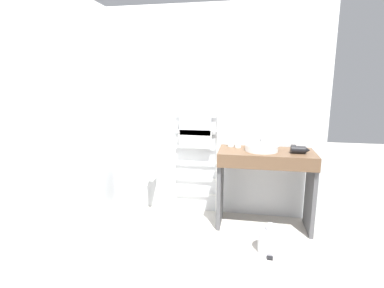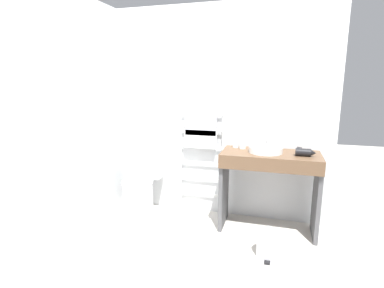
{
  "view_description": "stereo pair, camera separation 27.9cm",
  "coord_description": "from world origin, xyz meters",
  "px_view_note": "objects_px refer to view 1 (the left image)",
  "views": [
    {
      "loc": [
        0.44,
        -2.08,
        1.54
      ],
      "look_at": [
        -0.06,
        0.61,
        0.96
      ],
      "focal_mm": 28.0,
      "sensor_mm": 36.0,
      "label": 1
    },
    {
      "loc": [
        0.71,
        -2.01,
        1.54
      ],
      "look_at": [
        -0.06,
        0.61,
        0.96
      ],
      "focal_mm": 28.0,
      "sensor_mm": 36.0,
      "label": 2
    }
  ],
  "objects_px": {
    "cup_near_edge": "(238,143)",
    "hair_dryer": "(299,150)",
    "toilet": "(135,188)",
    "trash_bin": "(270,240)",
    "sink_basin": "(262,148)",
    "cup_near_wall": "(231,142)",
    "towel_radiator": "(195,140)"
  },
  "relations": [
    {
      "from": "hair_dryer",
      "to": "trash_bin",
      "type": "relative_size",
      "value": 0.64
    },
    {
      "from": "cup_near_edge",
      "to": "sink_basin",
      "type": "bearing_deg",
      "value": -24.87
    },
    {
      "from": "toilet",
      "to": "towel_radiator",
      "type": "bearing_deg",
      "value": 19.55
    },
    {
      "from": "toilet",
      "to": "towel_radiator",
      "type": "height_order",
      "value": "towel_radiator"
    },
    {
      "from": "toilet",
      "to": "cup_near_edge",
      "type": "distance_m",
      "value": 1.28
    },
    {
      "from": "trash_bin",
      "to": "sink_basin",
      "type": "bearing_deg",
      "value": 99.53
    },
    {
      "from": "sink_basin",
      "to": "hair_dryer",
      "type": "bearing_deg",
      "value": -6.59
    },
    {
      "from": "cup_near_edge",
      "to": "cup_near_wall",
      "type": "bearing_deg",
      "value": 153.11
    },
    {
      "from": "towel_radiator",
      "to": "trash_bin",
      "type": "relative_size",
      "value": 4.2
    },
    {
      "from": "hair_dryer",
      "to": "trash_bin",
      "type": "bearing_deg",
      "value": -120.27
    },
    {
      "from": "towel_radiator",
      "to": "sink_basin",
      "type": "height_order",
      "value": "towel_radiator"
    },
    {
      "from": "cup_near_edge",
      "to": "hair_dryer",
      "type": "xyz_separation_m",
      "value": [
        0.61,
        -0.16,
        -0.02
      ]
    },
    {
      "from": "toilet",
      "to": "cup_near_wall",
      "type": "xyz_separation_m",
      "value": [
        1.07,
        0.17,
        0.54
      ]
    },
    {
      "from": "cup_near_wall",
      "to": "hair_dryer",
      "type": "distance_m",
      "value": 0.71
    },
    {
      "from": "sink_basin",
      "to": "towel_radiator",
      "type": "bearing_deg",
      "value": 163.21
    },
    {
      "from": "cup_near_wall",
      "to": "cup_near_edge",
      "type": "height_order",
      "value": "cup_near_edge"
    },
    {
      "from": "toilet",
      "to": "hair_dryer",
      "type": "xyz_separation_m",
      "value": [
        1.76,
        -0.03,
        0.53
      ]
    },
    {
      "from": "cup_near_wall",
      "to": "hair_dryer",
      "type": "xyz_separation_m",
      "value": [
        0.68,
        -0.19,
        -0.01
      ]
    },
    {
      "from": "toilet",
      "to": "cup_near_wall",
      "type": "distance_m",
      "value": 1.21
    },
    {
      "from": "toilet",
      "to": "sink_basin",
      "type": "height_order",
      "value": "sink_basin"
    },
    {
      "from": "sink_basin",
      "to": "toilet",
      "type": "bearing_deg",
      "value": -179.44
    },
    {
      "from": "cup_near_wall",
      "to": "trash_bin",
      "type": "height_order",
      "value": "cup_near_wall"
    },
    {
      "from": "sink_basin",
      "to": "hair_dryer",
      "type": "xyz_separation_m",
      "value": [
        0.36,
        -0.04,
        0.0
      ]
    },
    {
      "from": "towel_radiator",
      "to": "sink_basin",
      "type": "bearing_deg",
      "value": -16.79
    },
    {
      "from": "toilet",
      "to": "towel_radiator",
      "type": "xyz_separation_m",
      "value": [
        0.66,
        0.24,
        0.54
      ]
    },
    {
      "from": "towel_radiator",
      "to": "trash_bin",
      "type": "xyz_separation_m",
      "value": [
        0.82,
        -0.74,
        -0.76
      ]
    },
    {
      "from": "hair_dryer",
      "to": "toilet",
      "type": "bearing_deg",
      "value": 179.08
    },
    {
      "from": "cup_near_wall",
      "to": "hair_dryer",
      "type": "height_order",
      "value": "cup_near_wall"
    },
    {
      "from": "toilet",
      "to": "sink_basin",
      "type": "bearing_deg",
      "value": 0.56
    },
    {
      "from": "sink_basin",
      "to": "cup_near_edge",
      "type": "distance_m",
      "value": 0.27
    },
    {
      "from": "cup_near_edge",
      "to": "trash_bin",
      "type": "height_order",
      "value": "cup_near_edge"
    },
    {
      "from": "cup_near_wall",
      "to": "towel_radiator",
      "type": "bearing_deg",
      "value": 170.52
    }
  ]
}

